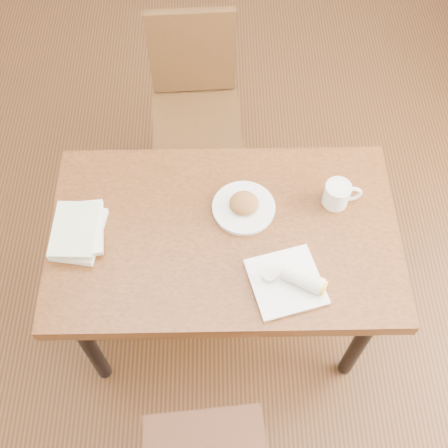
{
  "coord_description": "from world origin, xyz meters",
  "views": [
    {
      "loc": [
        -0.02,
        -1.05,
        2.52
      ],
      "look_at": [
        0.0,
        0.0,
        0.8
      ],
      "focal_mm": 45.0,
      "sensor_mm": 36.0,
      "label": 1
    }
  ],
  "objects_px": {
    "table": "(224,242)",
    "plate_burrito": "(291,281)",
    "coffee_mug": "(338,194)",
    "plate_scone": "(244,206)",
    "chair_far": "(195,97)",
    "book_stack": "(79,231)"
  },
  "relations": [
    {
      "from": "coffee_mug",
      "to": "book_stack",
      "type": "height_order",
      "value": "coffee_mug"
    },
    {
      "from": "plate_burrito",
      "to": "book_stack",
      "type": "xyz_separation_m",
      "value": [
        -0.75,
        0.21,
        0.01
      ]
    },
    {
      "from": "plate_scone",
      "to": "coffee_mug",
      "type": "height_order",
      "value": "coffee_mug"
    },
    {
      "from": "table",
      "to": "book_stack",
      "type": "relative_size",
      "value": 4.99
    },
    {
      "from": "plate_scone",
      "to": "book_stack",
      "type": "height_order",
      "value": "plate_scone"
    },
    {
      "from": "plate_burrito",
      "to": "coffee_mug",
      "type": "bearing_deg",
      "value": 59.76
    },
    {
      "from": "table",
      "to": "plate_scone",
      "type": "height_order",
      "value": "plate_scone"
    },
    {
      "from": "coffee_mug",
      "to": "table",
      "type": "bearing_deg",
      "value": -163.86
    },
    {
      "from": "coffee_mug",
      "to": "book_stack",
      "type": "bearing_deg",
      "value": -172.08
    },
    {
      "from": "plate_scone",
      "to": "coffee_mug",
      "type": "bearing_deg",
      "value": 4.97
    },
    {
      "from": "book_stack",
      "to": "plate_scone",
      "type": "bearing_deg",
      "value": 9.63
    },
    {
      "from": "table",
      "to": "plate_burrito",
      "type": "bearing_deg",
      "value": -43.76
    },
    {
      "from": "plate_burrito",
      "to": "book_stack",
      "type": "bearing_deg",
      "value": 164.51
    },
    {
      "from": "table",
      "to": "coffee_mug",
      "type": "relative_size",
      "value": 8.9
    },
    {
      "from": "table",
      "to": "chair_far",
      "type": "bearing_deg",
      "value": 98.13
    },
    {
      "from": "table",
      "to": "coffee_mug",
      "type": "xyz_separation_m",
      "value": [
        0.43,
        0.12,
        0.13
      ]
    },
    {
      "from": "plate_scone",
      "to": "book_stack",
      "type": "bearing_deg",
      "value": -170.37
    },
    {
      "from": "chair_far",
      "to": "plate_scone",
      "type": "bearing_deg",
      "value": -75.59
    },
    {
      "from": "table",
      "to": "plate_scone",
      "type": "distance_m",
      "value": 0.16
    },
    {
      "from": "table",
      "to": "plate_burrito",
      "type": "relative_size",
      "value": 4.42
    },
    {
      "from": "table",
      "to": "book_stack",
      "type": "distance_m",
      "value": 0.54
    },
    {
      "from": "plate_burrito",
      "to": "plate_scone",
      "type": "bearing_deg",
      "value": 116.09
    }
  ]
}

